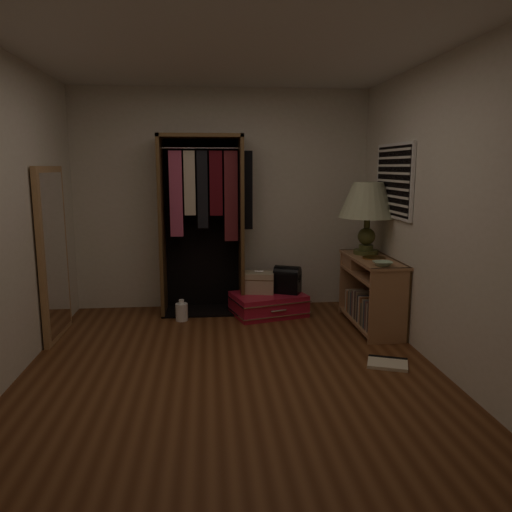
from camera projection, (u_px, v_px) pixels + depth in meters
name	position (u px, v px, depth m)	size (l,w,h in m)	color
ground	(232.00, 369.00, 4.24)	(4.00, 4.00, 0.00)	brown
room_walls	(239.00, 191.00, 4.03)	(3.52, 4.02, 2.60)	silver
console_bookshelf	(370.00, 290.00, 5.33)	(0.42, 1.12, 0.75)	#AB7852
open_wardrobe	(206.00, 209.00, 5.74)	(1.05, 0.50, 2.05)	brown
floor_mirror	(53.00, 254.00, 4.91)	(0.06, 0.80, 1.70)	tan
pink_suitcase	(268.00, 304.00, 5.78)	(0.94, 0.79, 0.25)	red
train_case	(259.00, 282.00, 5.79)	(0.40, 0.31, 0.26)	#B6AA8B
black_bag	(287.00, 279.00, 5.77)	(0.35, 0.30, 0.32)	black
table_lamp	(368.00, 202.00, 5.37)	(0.76, 0.76, 0.78)	#454D25
brass_tray	(374.00, 258.00, 5.20)	(0.31, 0.31, 0.01)	#A97941
ceramic_bowl	(382.00, 264.00, 4.81)	(0.19, 0.19, 0.05)	#B1D1AE
white_jug	(182.00, 312.00, 5.55)	(0.15, 0.15, 0.24)	white
floor_book	(388.00, 363.00, 4.34)	(0.41, 0.37, 0.03)	#F0E7CA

